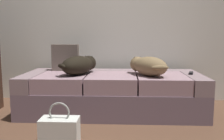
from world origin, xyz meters
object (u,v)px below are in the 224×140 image
at_px(couch, 112,93).
at_px(tv_remote, 191,73).
at_px(throw_pillow, 65,57).
at_px(handbag, 60,131).
at_px(dog_dark, 80,65).
at_px(dog_tan, 148,66).

bearing_deg(couch, tv_remote, 0.51).
bearing_deg(throw_pillow, handbag, -79.51).
bearing_deg(handbag, tv_remote, 36.31).
bearing_deg(throw_pillow, dog_dark, -52.85).
xyz_separation_m(couch, dog_tan, (0.41, -0.11, 0.35)).
relative_size(dog_dark, tv_remote, 4.11).
height_order(couch, dog_dark, dog_dark).
xyz_separation_m(dog_tan, tv_remote, (0.53, 0.12, -0.10)).
bearing_deg(dog_dark, couch, 10.88).
bearing_deg(couch, dog_dark, -169.12).
bearing_deg(tv_remote, throw_pillow, -170.80).
bearing_deg(dog_dark, throw_pillow, 127.15).
distance_m(couch, dog_tan, 0.55).
height_order(dog_dark, handbag, dog_dark).
distance_m(couch, tv_remote, 0.97).
relative_size(couch, throw_pillow, 6.24).
distance_m(couch, throw_pillow, 0.78).
bearing_deg(dog_tan, dog_dark, 177.11).
height_order(tv_remote, handbag, tv_remote).
bearing_deg(tv_remote, handbag, -125.83).
bearing_deg(dog_tan, couch, 164.64).
height_order(dog_dark, dog_tan, dog_dark).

